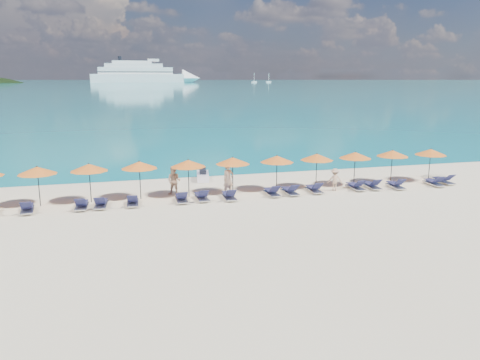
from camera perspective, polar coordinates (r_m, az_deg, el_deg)
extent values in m
plane|color=beige|center=(24.35, 1.82, -4.24)|extent=(1400.00, 1400.00, 0.00)
cube|color=#1FA9B2|center=(682.40, -14.63, 11.51)|extent=(1600.00, 1300.00, 0.01)
cube|color=white|center=(593.50, -12.38, 12.02)|extent=(109.92, 20.92, 9.98)
cone|color=white|center=(600.89, -5.96, 12.24)|extent=(22.14, 22.14, 21.95)
cube|color=white|center=(593.43, -12.62, 12.87)|extent=(87.94, 17.74, 7.98)
cube|color=white|center=(593.42, -12.84, 13.44)|extent=(68.17, 15.57, 4.99)
cube|color=white|center=(593.42, -13.06, 13.82)|extent=(46.20, 12.38, 3.49)
cube|color=black|center=(593.41, -12.61, 12.73)|extent=(89.04, 17.95, 0.90)
cube|color=black|center=(593.45, -12.63, 13.07)|extent=(86.84, 17.53, 0.90)
cylinder|color=black|center=(593.06, -14.45, 14.14)|extent=(4.39, 4.39, 5.49)
cube|color=white|center=(594.99, 3.51, 11.88)|extent=(6.11, 2.04, 1.63)
cylinder|color=white|center=(594.96, 3.52, 12.38)|extent=(0.37, 0.37, 10.18)
cube|color=white|center=(568.89, 1.73, 11.87)|extent=(6.18, 2.06, 1.65)
cylinder|color=white|center=(568.85, 1.73, 12.41)|extent=(0.37, 0.37, 10.30)
cube|color=white|center=(32.45, -4.56, 0.46)|extent=(1.11, 2.21, 0.48)
cube|color=black|center=(32.21, -4.56, 1.01)|extent=(0.57, 0.94, 0.31)
cylinder|color=black|center=(32.87, -4.60, 1.48)|extent=(0.49, 0.13, 0.05)
imported|color=tan|center=(28.01, -1.44, 0.04)|extent=(0.82, 0.67, 1.94)
imported|color=tan|center=(28.39, -8.04, -0.12)|extent=(0.97, 0.82, 1.73)
imported|color=tan|center=(29.79, 11.48, 0.04)|extent=(1.00, 0.67, 1.42)
cylinder|color=black|center=(27.90, -23.32, -0.77)|extent=(0.05, 0.05, 2.20)
cone|color=orange|center=(27.72, -23.48, 1.08)|extent=(2.10, 2.10, 0.42)
sphere|color=black|center=(27.68, -23.52, 1.53)|extent=(0.08, 0.08, 0.08)
cylinder|color=black|center=(27.76, -17.81, -0.40)|extent=(0.05, 0.05, 2.20)
cone|color=orange|center=(27.58, -17.93, 1.46)|extent=(2.10, 2.10, 0.42)
sphere|color=black|center=(27.54, -17.96, 1.91)|extent=(0.08, 0.08, 0.08)
cylinder|color=black|center=(27.78, -12.09, -0.07)|extent=(0.05, 0.05, 2.20)
cone|color=orange|center=(27.60, -12.18, 1.80)|extent=(2.10, 2.10, 0.42)
sphere|color=black|center=(27.56, -12.20, 2.25)|extent=(0.08, 0.08, 0.08)
cylinder|color=black|center=(27.84, -6.29, 0.17)|extent=(0.05, 0.05, 2.20)
cone|color=orange|center=(27.66, -6.33, 2.03)|extent=(2.10, 2.10, 0.42)
sphere|color=black|center=(27.62, -6.34, 2.48)|extent=(0.08, 0.08, 0.08)
cylinder|color=black|center=(28.54, -0.89, 0.55)|extent=(0.05, 0.05, 2.20)
cone|color=orange|center=(28.36, -0.89, 2.37)|extent=(2.10, 2.10, 0.42)
sphere|color=black|center=(28.32, -0.90, 2.80)|extent=(0.08, 0.08, 0.08)
cylinder|color=black|center=(29.23, 4.49, 0.80)|extent=(0.05, 0.05, 2.20)
cone|color=orange|center=(29.06, 4.53, 2.57)|extent=(2.10, 2.10, 0.42)
sphere|color=black|center=(29.02, 4.53, 3.00)|extent=(0.08, 0.08, 0.08)
cylinder|color=black|center=(30.25, 9.30, 1.07)|extent=(0.05, 0.05, 2.20)
cone|color=orange|center=(30.09, 9.36, 2.79)|extent=(2.10, 2.10, 0.42)
sphere|color=black|center=(30.05, 9.37, 3.20)|extent=(0.08, 0.08, 0.08)
cylinder|color=black|center=(31.44, 13.79, 1.30)|extent=(0.05, 0.05, 2.20)
cone|color=orange|center=(31.28, 13.87, 2.95)|extent=(2.10, 2.10, 0.42)
sphere|color=black|center=(31.24, 13.90, 3.35)|extent=(0.08, 0.08, 0.08)
cylinder|color=black|center=(32.88, 17.99, 1.53)|extent=(0.05, 0.05, 2.20)
cone|color=orange|center=(32.72, 18.10, 3.11)|extent=(2.10, 2.10, 0.42)
sphere|color=black|center=(32.69, 18.13, 3.49)|extent=(0.08, 0.08, 0.08)
cylinder|color=black|center=(34.34, 22.10, 1.66)|extent=(0.05, 0.05, 2.20)
cone|color=orange|center=(34.20, 22.23, 3.18)|extent=(2.10, 2.10, 0.42)
sphere|color=black|center=(34.16, 22.26, 3.54)|extent=(0.08, 0.08, 0.08)
cube|color=silver|center=(27.13, -24.49, -3.32)|extent=(0.78, 1.75, 0.06)
cube|color=#22244F|center=(27.33, -24.48, -2.86)|extent=(0.65, 1.15, 0.04)
cube|color=#22244F|center=(26.50, -24.64, -2.78)|extent=(0.60, 0.59, 0.43)
cube|color=silver|center=(26.75, -18.72, -3.06)|extent=(0.70, 1.73, 0.06)
cube|color=#22244F|center=(26.95, -18.69, -2.59)|extent=(0.60, 1.13, 0.04)
cube|color=#22244F|center=(26.12, -18.92, -2.51)|extent=(0.58, 0.56, 0.43)
cube|color=silver|center=(26.72, -16.57, -2.93)|extent=(0.77, 1.75, 0.06)
cube|color=#22244F|center=(26.91, -16.53, -2.47)|extent=(0.64, 1.14, 0.04)
cube|color=#22244F|center=(26.08, -16.76, -2.38)|extent=(0.59, 0.58, 0.43)
cube|color=silver|center=(26.71, -12.94, -2.73)|extent=(0.70, 1.73, 0.06)
cube|color=#22244F|center=(26.91, -12.96, -2.26)|extent=(0.60, 1.13, 0.04)
cube|color=#22244F|center=(26.07, -13.00, -2.17)|extent=(0.58, 0.56, 0.43)
cube|color=silver|center=(26.92, -7.14, -2.38)|extent=(0.66, 1.72, 0.06)
cube|color=#22244F|center=(27.12, -7.21, -1.92)|extent=(0.58, 1.11, 0.04)
cube|color=#22244F|center=(26.29, -7.03, -1.82)|extent=(0.56, 0.55, 0.43)
cube|color=silver|center=(27.18, -4.69, -2.18)|extent=(0.67, 1.72, 0.06)
cube|color=#22244F|center=(27.38, -4.81, -1.73)|extent=(0.58, 1.12, 0.04)
cube|color=#22244F|center=(26.56, -4.46, -1.61)|extent=(0.57, 0.55, 0.43)
cube|color=silver|center=(27.27, -1.35, -2.10)|extent=(0.66, 1.71, 0.06)
cube|color=#22244F|center=(27.47, -1.46, -1.64)|extent=(0.58, 1.11, 0.04)
cube|color=#22244F|center=(26.65, -1.10, -1.53)|extent=(0.56, 0.55, 0.43)
cube|color=silver|center=(28.21, 3.89, -1.62)|extent=(0.64, 1.71, 0.06)
cube|color=#22244F|center=(28.40, 3.72, -1.19)|extent=(0.56, 1.11, 0.04)
cube|color=#22244F|center=(27.61, 4.28, -1.07)|extent=(0.56, 0.54, 0.43)
cube|color=silver|center=(28.57, 6.10, -1.48)|extent=(0.67, 1.72, 0.06)
cube|color=#22244F|center=(28.76, 5.92, -1.06)|extent=(0.58, 1.12, 0.04)
cube|color=#22244F|center=(27.99, 6.55, -0.93)|extent=(0.57, 0.55, 0.43)
cube|color=silver|center=(29.27, 9.01, -1.23)|extent=(0.67, 1.72, 0.06)
cube|color=#22244F|center=(29.46, 8.84, -0.82)|extent=(0.58, 1.12, 0.04)
cube|color=#22244F|center=(28.68, 9.45, -0.69)|extent=(0.57, 0.55, 0.43)
cube|color=silver|center=(30.50, 13.89, -0.89)|extent=(0.63, 1.70, 0.06)
cube|color=#22244F|center=(30.68, 13.69, -0.49)|extent=(0.56, 1.10, 0.04)
cube|color=#22244F|center=(29.95, 14.43, -0.36)|extent=(0.55, 0.54, 0.43)
cube|color=silver|center=(31.03, 15.76, -0.77)|extent=(0.71, 1.73, 0.06)
cube|color=#22244F|center=(31.21, 15.56, -0.38)|extent=(0.61, 1.13, 0.04)
cube|color=#22244F|center=(30.47, 16.28, -0.25)|extent=(0.58, 0.56, 0.43)
cube|color=silver|center=(31.58, 18.43, -0.72)|extent=(0.77, 1.75, 0.06)
cube|color=#22244F|center=(31.76, 18.24, -0.34)|extent=(0.65, 1.14, 0.04)
cube|color=#22244F|center=(31.02, 18.95, -0.21)|extent=(0.60, 0.58, 0.43)
cube|color=silver|center=(33.24, 22.54, -0.40)|extent=(0.73, 1.74, 0.06)
cube|color=#22244F|center=(33.41, 22.33, -0.04)|extent=(0.62, 1.13, 0.04)
cube|color=#22244F|center=(32.71, 23.12, 0.09)|extent=(0.59, 0.57, 0.43)
cube|color=silver|center=(34.11, 23.54, -0.17)|extent=(0.69, 1.73, 0.06)
cube|color=#22244F|center=(34.26, 23.29, 0.17)|extent=(0.60, 1.12, 0.04)
cube|color=#22244F|center=(33.63, 24.20, 0.31)|extent=(0.57, 0.56, 0.43)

